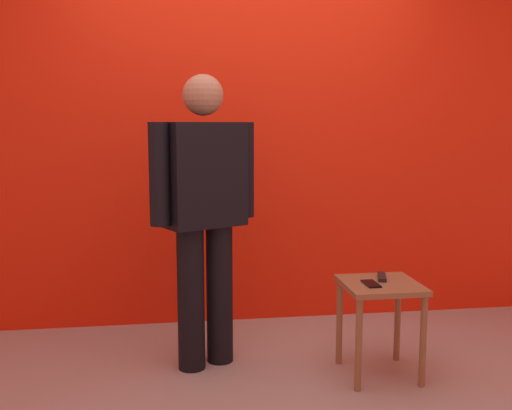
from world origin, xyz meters
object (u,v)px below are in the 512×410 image
at_px(side_table, 380,301).
at_px(cell_phone, 371,284).
at_px(standing_person, 204,207).
at_px(tv_remote, 382,277).

relative_size(side_table, cell_phone, 3.70).
distance_m(standing_person, cell_phone, 1.02).
xyz_separation_m(cell_phone, tv_remote, (0.10, 0.11, 0.01)).
bearing_deg(standing_person, cell_phone, -19.51).
height_order(cell_phone, tv_remote, tv_remote).
height_order(standing_person, side_table, standing_person).
xyz_separation_m(standing_person, cell_phone, (0.88, -0.31, -0.40)).
bearing_deg(tv_remote, standing_person, -174.00).
height_order(side_table, tv_remote, tv_remote).
distance_m(standing_person, tv_remote, 1.08).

